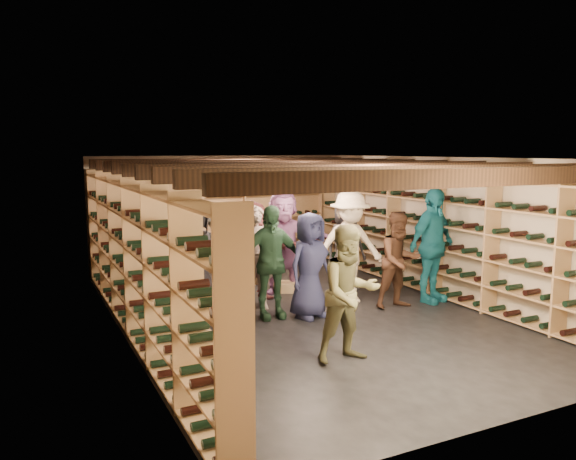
# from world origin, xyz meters

# --- Properties ---
(ground) EXTENTS (8.00, 8.00, 0.00)m
(ground) POSITION_xyz_m (0.00, 0.00, 0.00)
(ground) COLOR black
(ground) RESTS_ON ground
(walls) EXTENTS (5.52, 8.02, 2.40)m
(walls) POSITION_xyz_m (0.00, 0.00, 1.20)
(walls) COLOR #C2AE96
(walls) RESTS_ON ground
(ceiling) EXTENTS (5.50, 8.00, 0.01)m
(ceiling) POSITION_xyz_m (0.00, 0.00, 2.40)
(ceiling) COLOR beige
(ceiling) RESTS_ON walls
(ceiling_joists) EXTENTS (5.40, 7.12, 0.18)m
(ceiling_joists) POSITION_xyz_m (0.00, 0.00, 2.26)
(ceiling_joists) COLOR black
(ceiling_joists) RESTS_ON ground
(wine_rack_left) EXTENTS (0.32, 7.50, 2.15)m
(wine_rack_left) POSITION_xyz_m (-2.57, 0.00, 1.08)
(wine_rack_left) COLOR #A1734E
(wine_rack_left) RESTS_ON ground
(wine_rack_right) EXTENTS (0.32, 7.50, 2.15)m
(wine_rack_right) POSITION_xyz_m (2.57, 0.00, 1.08)
(wine_rack_right) COLOR #A1734E
(wine_rack_right) RESTS_ON ground
(wine_rack_back) EXTENTS (4.70, 0.30, 2.15)m
(wine_rack_back) POSITION_xyz_m (0.00, 3.83, 1.07)
(wine_rack_back) COLOR #A1734E
(wine_rack_back) RESTS_ON ground
(crate_stack_left) EXTENTS (0.55, 0.41, 0.68)m
(crate_stack_left) POSITION_xyz_m (0.04, 2.20, 0.34)
(crate_stack_left) COLOR #A48556
(crate_stack_left) RESTS_ON ground
(crate_stack_right) EXTENTS (0.51, 0.35, 0.51)m
(crate_stack_right) POSITION_xyz_m (-0.62, 1.75, 0.26)
(crate_stack_right) COLOR #A48556
(crate_stack_right) RESTS_ON ground
(crate_loose) EXTENTS (0.59, 0.50, 0.17)m
(crate_loose) POSITION_xyz_m (0.33, 1.31, 0.09)
(crate_loose) COLOR #A48556
(crate_loose) RESTS_ON ground
(person_0) EXTENTS (0.95, 0.68, 1.82)m
(person_0) POSITION_xyz_m (-1.64, 0.38, 0.91)
(person_0) COLOR black
(person_0) RESTS_ON ground
(person_2) EXTENTS (0.81, 0.64, 1.65)m
(person_2) POSITION_xyz_m (-0.46, -2.01, 0.83)
(person_2) COLOR brown
(person_2) RESTS_ON ground
(person_3) EXTENTS (1.30, 0.88, 1.86)m
(person_3) POSITION_xyz_m (0.94, 0.23, 0.93)
(person_3) COLOR beige
(person_3) RESTS_ON ground
(person_4) EXTENTS (1.20, 0.76, 1.91)m
(person_4) POSITION_xyz_m (2.18, -0.35, 0.95)
(person_4) COLOR #196F82
(person_4) RESTS_ON ground
(person_5) EXTENTS (1.59, 0.58, 1.69)m
(person_5) POSITION_xyz_m (-0.42, 1.07, 0.85)
(person_5) COLOR brown
(person_5) RESTS_ON ground
(person_6) EXTENTS (0.89, 0.71, 1.60)m
(person_6) POSITION_xyz_m (-0.05, -0.24, 0.80)
(person_6) COLOR #212345
(person_6) RESTS_ON ground
(person_7) EXTENTS (0.68, 0.52, 1.66)m
(person_7) POSITION_xyz_m (-0.60, 0.55, 0.83)
(person_7) COLOR gray
(person_7) RESTS_ON ground
(person_8) EXTENTS (0.78, 0.62, 1.55)m
(person_8) POSITION_xyz_m (1.48, -0.40, 0.77)
(person_8) COLOR #44281B
(person_8) RESTS_ON ground
(person_9) EXTENTS (1.10, 0.74, 1.59)m
(person_9) POSITION_xyz_m (-0.92, 1.30, 0.79)
(person_9) COLOR #BAB7A9
(person_9) RESTS_ON ground
(person_10) EXTENTS (1.03, 0.49, 1.71)m
(person_10) POSITION_xyz_m (-0.60, -0.00, 0.86)
(person_10) COLOR #24452E
(person_10) RESTS_ON ground
(person_11) EXTENTS (1.79, 0.94, 1.84)m
(person_11) POSITION_xyz_m (0.24, 1.30, 0.92)
(person_11) COLOR #9C619B
(person_11) RESTS_ON ground
(person_12) EXTENTS (0.80, 0.53, 1.62)m
(person_12) POSITION_xyz_m (1.38, 1.08, 0.81)
(person_12) COLOR #333238
(person_12) RESTS_ON ground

